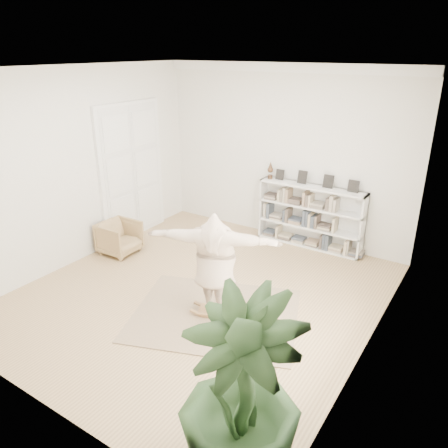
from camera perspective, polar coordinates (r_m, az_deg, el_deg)
name	(u,v)px	position (r m, az deg, el deg)	size (l,w,h in m)	color
floor	(201,293)	(7.49, -3.05, -9.04)	(6.00, 6.00, 0.00)	#98754E
room_shell	(287,67)	(8.95, 8.25, 19.60)	(6.00, 6.00, 6.00)	silver
doors	(132,173)	(9.50, -11.92, 6.56)	(0.09, 1.78, 2.92)	white
bookshelf	(310,217)	(9.13, 11.16, 0.93)	(2.20, 0.35, 1.64)	silver
armchair	(120,238)	(8.99, -13.49, -1.73)	(0.70, 0.72, 0.66)	tan
rug	(215,314)	(6.93, -1.15, -11.73)	(2.50, 2.00, 0.02)	tan
rocker_board	(215,311)	(6.90, -1.16, -11.33)	(0.59, 0.47, 0.11)	brown
person	(215,261)	(6.46, -1.21, -4.91)	(1.98, 0.54, 1.61)	#CAAF97
houseplant	(240,396)	(4.16, 2.12, -21.55)	(1.12, 1.12, 2.00)	#2D4C26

